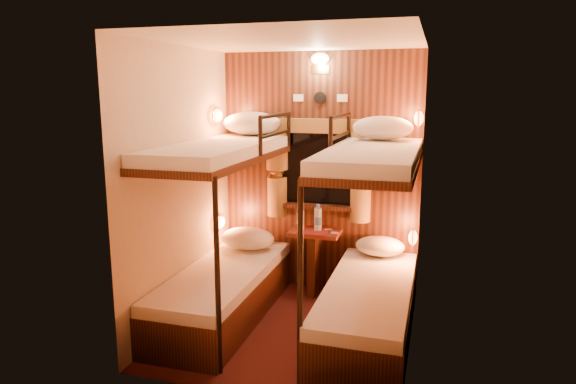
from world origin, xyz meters
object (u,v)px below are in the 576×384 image
(bunk_left, at_px, (224,257))
(bottle_left, at_px, (301,220))
(table, at_px, (315,253))
(bunk_right, at_px, (369,272))
(bottle_right, at_px, (318,219))

(bunk_left, distance_m, bottle_left, 0.95)
(bunk_left, bearing_deg, table, 50.33)
(bunk_right, xyz_separation_m, table, (-0.65, 0.78, -0.14))
(bunk_left, relative_size, table, 2.90)
(bottle_left, distance_m, bottle_right, 0.17)
(bunk_left, xyz_separation_m, bottle_right, (0.68, 0.80, 0.21))
(bottle_right, bearing_deg, bottle_left, -176.35)
(bunk_right, bearing_deg, bunk_left, 180.00)
(bunk_right, bearing_deg, bottle_right, 127.94)
(bunk_right, distance_m, table, 1.02)
(bottle_right, bearing_deg, bunk_right, -52.06)
(bunk_left, xyz_separation_m, table, (0.65, 0.78, -0.14))
(bunk_left, bearing_deg, bottle_right, 49.66)
(table, relative_size, bottle_right, 2.45)
(bunk_left, bearing_deg, bottle_left, 57.21)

